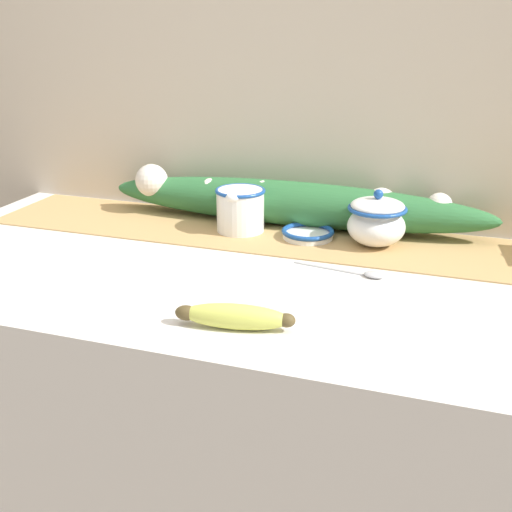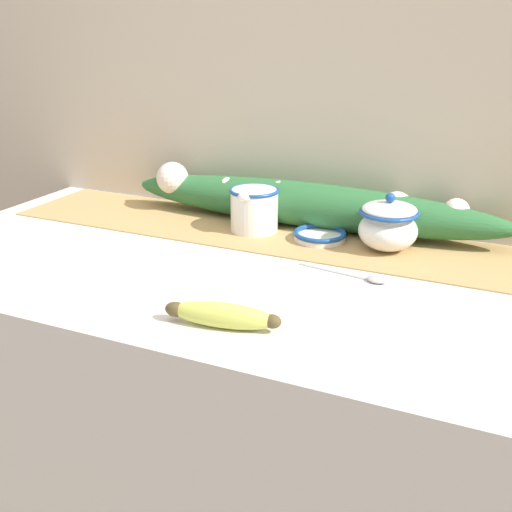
{
  "view_description": "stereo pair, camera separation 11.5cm",
  "coord_description": "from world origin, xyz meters",
  "px_view_note": "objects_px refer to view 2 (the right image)",
  "views": [
    {
      "loc": [
        0.37,
        -1.08,
        1.4
      ],
      "look_at": [
        0.03,
        -0.05,
        0.99
      ],
      "focal_mm": 45.0,
      "sensor_mm": 36.0,
      "label": 1
    },
    {
      "loc": [
        0.48,
        -1.03,
        1.4
      ],
      "look_at": [
        0.03,
        -0.05,
        0.99
      ],
      "focal_mm": 45.0,
      "sensor_mm": 36.0,
      "label": 2
    }
  ],
  "objects_px": {
    "sugar_bowl": "(388,225)",
    "spoon": "(370,279)",
    "small_dish": "(320,235)",
    "banana": "(222,315)",
    "cream_pitcher": "(254,208)"
  },
  "relations": [
    {
      "from": "sugar_bowl",
      "to": "spoon",
      "type": "height_order",
      "value": "sugar_bowl"
    },
    {
      "from": "small_dish",
      "to": "banana",
      "type": "height_order",
      "value": "banana"
    },
    {
      "from": "cream_pitcher",
      "to": "sugar_bowl",
      "type": "relative_size",
      "value": 1.05
    },
    {
      "from": "sugar_bowl",
      "to": "banana",
      "type": "relative_size",
      "value": 0.64
    },
    {
      "from": "sugar_bowl",
      "to": "spoon",
      "type": "distance_m",
      "value": 0.18
    },
    {
      "from": "cream_pitcher",
      "to": "sugar_bowl",
      "type": "xyz_separation_m",
      "value": [
        0.3,
        -0.0,
        0.0
      ]
    },
    {
      "from": "banana",
      "to": "sugar_bowl",
      "type": "bearing_deg",
      "value": 71.66
    },
    {
      "from": "cream_pitcher",
      "to": "small_dish",
      "type": "bearing_deg",
      "value": -0.86
    },
    {
      "from": "cream_pitcher",
      "to": "sugar_bowl",
      "type": "distance_m",
      "value": 0.3
    },
    {
      "from": "sugar_bowl",
      "to": "spoon",
      "type": "xyz_separation_m",
      "value": [
        0.01,
        -0.17,
        -0.05
      ]
    },
    {
      "from": "cream_pitcher",
      "to": "spoon",
      "type": "height_order",
      "value": "cream_pitcher"
    },
    {
      "from": "sugar_bowl",
      "to": "small_dish",
      "type": "xyz_separation_m",
      "value": [
        -0.15,
        -0.0,
        -0.04
      ]
    },
    {
      "from": "sugar_bowl",
      "to": "spoon",
      "type": "relative_size",
      "value": 0.68
    },
    {
      "from": "banana",
      "to": "spoon",
      "type": "relative_size",
      "value": 1.05
    },
    {
      "from": "small_dish",
      "to": "cream_pitcher",
      "type": "bearing_deg",
      "value": 179.14
    }
  ]
}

